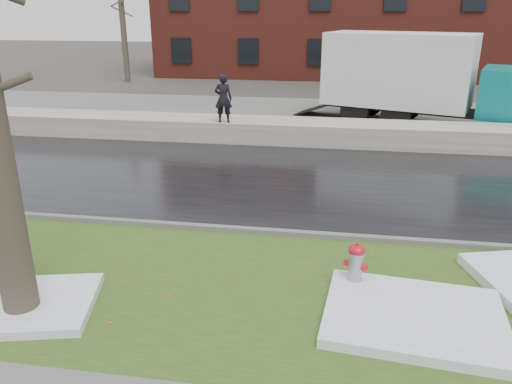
# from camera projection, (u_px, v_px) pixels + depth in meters

# --- Properties ---
(ground) EXTENTS (120.00, 120.00, 0.00)m
(ground) POSITION_uv_depth(u_px,v_px,m) (271.00, 259.00, 9.37)
(ground) COLOR #47423D
(ground) RESTS_ON ground
(verge) EXTENTS (60.00, 4.50, 0.04)m
(verge) POSITION_uv_depth(u_px,v_px,m) (261.00, 293.00, 8.20)
(verge) COLOR #2C4A18
(verge) RESTS_ON ground
(road) EXTENTS (60.00, 7.00, 0.03)m
(road) POSITION_uv_depth(u_px,v_px,m) (292.00, 181.00, 13.53)
(road) COLOR black
(road) RESTS_ON ground
(parking_lot) EXTENTS (60.00, 9.00, 0.03)m
(parking_lot) POSITION_uv_depth(u_px,v_px,m) (310.00, 117.00, 21.40)
(parking_lot) COLOR slate
(parking_lot) RESTS_ON ground
(curb) EXTENTS (60.00, 0.15, 0.14)m
(curb) POSITION_uv_depth(u_px,v_px,m) (277.00, 233.00, 10.27)
(curb) COLOR slate
(curb) RESTS_ON ground
(snowbank) EXTENTS (60.00, 1.60, 0.75)m
(snowbank) POSITION_uv_depth(u_px,v_px,m) (303.00, 132.00, 17.29)
(snowbank) COLOR beige
(snowbank) RESTS_ON ground
(bg_tree_left) EXTENTS (1.40, 1.62, 6.50)m
(bg_tree_left) POSITION_uv_depth(u_px,v_px,m) (123.00, 26.00, 30.35)
(bg_tree_left) COLOR brown
(bg_tree_left) RESTS_ON ground
(bg_tree_center) EXTENTS (1.40, 1.62, 6.50)m
(bg_tree_center) POSITION_uv_depth(u_px,v_px,m) (233.00, 25.00, 33.16)
(bg_tree_center) COLOR brown
(bg_tree_center) RESTS_ON ground
(fire_hydrant) EXTENTS (0.41, 0.39, 0.82)m
(fire_hydrant) POSITION_uv_depth(u_px,v_px,m) (356.00, 264.00, 8.17)
(fire_hydrant) COLOR #999DA1
(fire_hydrant) RESTS_ON verge
(box_truck) EXTENTS (10.55, 5.23, 3.53)m
(box_truck) POSITION_uv_depth(u_px,v_px,m) (427.00, 78.00, 19.12)
(box_truck) COLOR black
(box_truck) RESTS_ON ground
(worker) EXTENTS (0.62, 0.43, 1.62)m
(worker) POSITION_uv_depth(u_px,v_px,m) (223.00, 98.00, 16.72)
(worker) COLOR black
(worker) RESTS_ON snowbank
(snow_patch_near) EXTENTS (2.79, 2.26, 0.16)m
(snow_patch_near) POSITION_uv_depth(u_px,v_px,m) (414.00, 317.00, 7.39)
(snow_patch_near) COLOR white
(snow_patch_near) RESTS_ON verge
(snow_patch_far) EXTENTS (2.51, 2.07, 0.14)m
(snow_patch_far) POSITION_uv_depth(u_px,v_px,m) (21.00, 305.00, 7.70)
(snow_patch_far) COLOR white
(snow_patch_far) RESTS_ON verge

